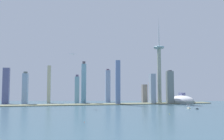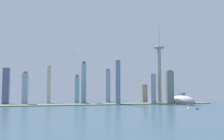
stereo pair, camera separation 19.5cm
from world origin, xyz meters
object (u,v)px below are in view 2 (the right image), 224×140
airplane (73,54)px  skyscraper_2 (6,86)px  skyscraper_10 (182,97)px  channel_buoy_1 (170,114)px  skyscraper_7 (49,84)px  skyscraper_0 (118,82)px  skyscraper_6 (152,92)px  skyscraper_11 (108,86)px  observation_tower (159,63)px  boat_0 (188,105)px  skyscraper_1 (144,93)px  boat_1 (189,108)px  skyscraper_5 (84,83)px  skyscraper_4 (152,89)px  skyscraper_9 (77,90)px  skyscraper_8 (170,87)px  channel_buoy_2 (84,122)px  boat_2 (197,109)px  skyscraper_3 (25,88)px  stadium_dome (182,101)px

airplane → skyscraper_2: bearing=-126.7°
skyscraper_10 → channel_buoy_1: size_ratio=16.50×
skyscraper_7 → channel_buoy_1: skyscraper_7 is taller
skyscraper_2 → skyscraper_10: (719.52, -47.86, -50.47)m
skyscraper_0 → skyscraper_10: (290.13, 54.08, -63.87)m
skyscraper_6 → airplane: (-334.60, -162.30, 134.63)m
skyscraper_11 → observation_tower: bearing=-27.5°
skyscraper_0 → boat_0: (238.92, -85.61, -82.71)m
skyscraper_1 → boat_1: bearing=-75.8°
skyscraper_0 → skyscraper_5: skyscraper_5 is taller
skyscraper_7 → boat_0: size_ratio=16.40×
skyscraper_4 → skyscraper_9: size_ratio=1.02×
skyscraper_1 → skyscraper_9: size_ratio=0.66×
skyscraper_5 → skyscraper_8: bearing=-16.2°
skyscraper_8 → channel_buoy_2: size_ratio=78.51×
skyscraper_5 → boat_0: (364.31, -182.88, -81.30)m
boat_0 → channel_buoy_1: boat_0 is taller
airplane → skyscraper_5: bearing=164.5°
skyscraper_4 → skyscraper_11: (-159.08, 116.42, 10.72)m
boat_0 → skyscraper_0: bearing=147.9°
skyscraper_2 → skyscraper_5: (303.99, -4.67, 11.99)m
skyscraper_2 → boat_2: size_ratio=18.57×
skyscraper_8 → skyscraper_1: bearing=140.0°
observation_tower → skyscraper_5: 320.00m
skyscraper_10 → boat_1: (-99.13, -232.74, -18.52)m
skyscraper_3 → airplane: 261.89m
skyscraper_5 → channel_buoy_2: skyscraper_5 is taller
boat_1 → stadium_dome: bearing=164.7°
boat_0 → boat_1: (-47.92, -93.05, 0.33)m
observation_tower → skyscraper_5: bearing=164.5°
boat_2 → skyscraper_3: bearing=23.4°
observation_tower → channel_buoy_2: size_ratio=212.50×
stadium_dome → channel_buoy_2: size_ratio=59.27×
skyscraper_10 → airplane: bearing=-163.7°
boat_2 → channel_buoy_2: boat_2 is taller
airplane → skyscraper_1: bearing=115.1°
stadium_dome → boat_2: stadium_dome is taller
skyscraper_1 → skyscraper_2: (-557.63, 32.87, 33.01)m
skyscraper_2 → skyscraper_7: 163.29m
stadium_dome → skyscraper_10: (20.81, 36.13, 10.98)m
skyscraper_6 → skyscraper_11: (-186.29, 34.34, 27.12)m
skyscraper_0 → channel_buoy_2: size_ratio=99.83×
channel_buoy_2 → observation_tower: bearing=50.9°
skyscraper_6 → skyscraper_10: size_ratio=2.54×
stadium_dome → skyscraper_2: bearing=173.1°
skyscraper_0 → skyscraper_9: size_ratio=1.47×
skyscraper_6 → boat_2: bearing=-81.9°
skyscraper_0 → skyscraper_3: skyscraper_0 is taller
stadium_dome → skyscraper_5: (-394.72, 79.32, 73.44)m
skyscraper_9 → channel_buoy_1: (227.04, -363.42, -53.73)m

